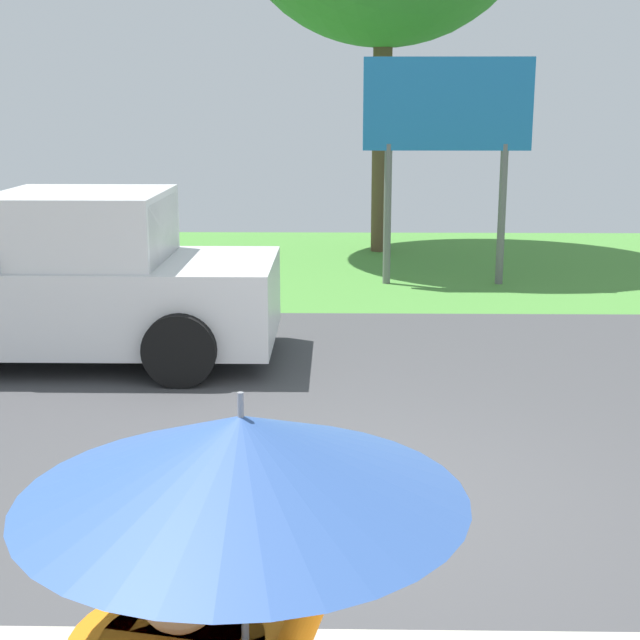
% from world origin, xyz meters
% --- Properties ---
extents(ground_plane, '(40.00, 22.00, 0.20)m').
position_xyz_m(ground_plane, '(0.00, 2.95, -0.05)').
color(ground_plane, '#424244').
extents(pickup_truck, '(5.20, 2.28, 1.88)m').
position_xyz_m(pickup_truck, '(-3.40, 3.70, 0.87)').
color(pickup_truck, silver).
rests_on(pickup_truck, ground_plane).
extents(roadside_billboard, '(2.60, 0.12, 3.50)m').
position_xyz_m(roadside_billboard, '(1.56, 8.15, 2.55)').
color(roadside_billboard, slate).
rests_on(roadside_billboard, ground_plane).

